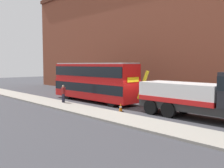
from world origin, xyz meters
TOP-DOWN VIEW (x-y plane):
  - ground_plane at (0.00, 0.00)m, footprint 120.00×120.00m
  - near_kerb at (0.00, -4.20)m, footprint 60.00×2.80m
  - building_facade at (0.00, 7.19)m, footprint 60.00×1.50m
  - recovery_tow_truck at (5.87, -0.13)m, footprint 10.16×2.75m
  - double_decker_bus at (-6.38, -0.14)m, footprint 11.07×2.69m
  - pedestrian_onlooker at (-7.12, -3.41)m, footprint 0.40×0.47m
  - traffic_cone_near_bus at (-0.35, -2.18)m, footprint 0.36×0.36m

SIDE VIEW (x-z plane):
  - ground_plane at x=0.00m, z-range 0.00..0.00m
  - near_kerb at x=0.00m, z-range 0.00..0.15m
  - traffic_cone_near_bus at x=-0.35m, z-range -0.02..0.70m
  - pedestrian_onlooker at x=-7.12m, z-range 0.13..1.84m
  - recovery_tow_truck at x=5.87m, z-range -0.08..3.59m
  - double_decker_bus at x=-6.38m, z-range 0.20..4.26m
  - building_facade at x=0.00m, z-range 0.07..16.07m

